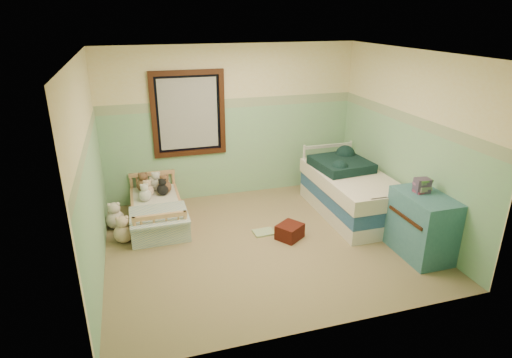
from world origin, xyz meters
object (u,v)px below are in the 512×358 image
object	(u,v)px
plush_floor_tan	(124,233)
dresser	(422,225)
red_pillow	(290,231)
floor_book	(264,232)
toddler_bed_frame	(158,216)
plush_floor_cream	(115,219)
twin_bed_frame	(350,207)

from	to	relation	value
plush_floor_tan	dresser	bearing A→B (deg)	-21.24
red_pillow	floor_book	size ratio (longest dim) A/B	1.15
toddler_bed_frame	red_pillow	bearing A→B (deg)	-31.24
plush_floor_tan	floor_book	bearing A→B (deg)	-9.38
plush_floor_cream	plush_floor_tan	xyz separation A→B (m)	(0.11, -0.46, -0.00)
plush_floor_cream	twin_bed_frame	size ratio (longest dim) A/B	0.15
twin_bed_frame	dresser	xyz separation A→B (m)	(0.28, -1.33, 0.31)
twin_bed_frame	red_pillow	xyz separation A→B (m)	(-1.18, -0.46, -0.01)
twin_bed_frame	red_pillow	size ratio (longest dim) A/B	5.50
twin_bed_frame	plush_floor_tan	bearing A→B (deg)	178.34
floor_book	red_pillow	bearing A→B (deg)	-40.91
toddler_bed_frame	floor_book	distance (m)	1.63
dresser	red_pillow	world-z (taller)	dresser
plush_floor_cream	twin_bed_frame	bearing A→B (deg)	-9.09
dresser	floor_book	distance (m)	2.12
toddler_bed_frame	plush_floor_tan	size ratio (longest dim) A/B	5.52
red_pillow	floor_book	distance (m)	0.40
floor_book	plush_floor_tan	bearing A→B (deg)	168.27
toddler_bed_frame	red_pillow	xyz separation A→B (m)	(1.72, -1.04, 0.01)
toddler_bed_frame	twin_bed_frame	bearing A→B (deg)	-11.44
toddler_bed_frame	twin_bed_frame	size ratio (longest dim) A/B	0.80
plush_floor_cream	floor_book	size ratio (longest dim) A/B	0.93
plush_floor_tan	twin_bed_frame	xyz separation A→B (m)	(3.39, -0.10, -0.02)
plush_floor_tan	red_pillow	size ratio (longest dim) A/B	0.79
plush_floor_cream	plush_floor_tan	size ratio (longest dim) A/B	1.02
plush_floor_cream	twin_bed_frame	world-z (taller)	plush_floor_cream
plush_floor_cream	dresser	bearing A→B (deg)	-26.53
plush_floor_cream	toddler_bed_frame	bearing A→B (deg)	2.55
toddler_bed_frame	dresser	size ratio (longest dim) A/B	1.75
red_pillow	floor_book	xyz separation A→B (m)	(-0.30, 0.24, -0.09)
twin_bed_frame	plush_floor_cream	bearing A→B (deg)	170.91
toddler_bed_frame	plush_floor_cream	world-z (taller)	plush_floor_cream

